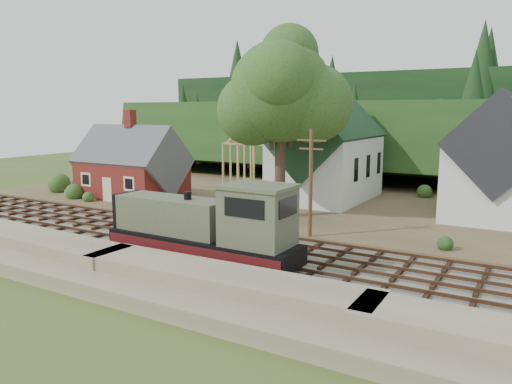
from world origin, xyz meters
The scene contains 17 objects.
ground centered at (0.00, 0.00, 0.00)m, with size 140.00×140.00×0.00m, color #384C1E.
embankment centered at (0.00, -8.50, 0.00)m, with size 64.00×5.00×1.60m, color #7F7259.
railroad_bed centered at (0.00, 0.00, 0.08)m, with size 64.00×11.00×0.16m, color #726B5B.
village_flat centered at (0.00, 18.00, 0.15)m, with size 64.00×26.00×0.30m, color brown.
hillside centered at (0.00, 42.00, 0.00)m, with size 70.00×28.00×8.00m, color #1E3F19.
ridge centered at (0.00, 58.00, 0.00)m, with size 80.00×20.00×12.00m, color black.
depot centered at (-16.00, 11.00, 3.21)m, with size 10.80×7.41×9.00m.
church centered at (2.00, 19.68, 5.18)m, with size 8.40×15.17×13.00m.
farmhouse centered at (18.00, 19.00, 4.87)m, with size 8.40×10.80×10.60m.
timber_frame centered at (-6.00, 22.00, 3.27)m, with size 8.20×6.20×6.99m.
lattice_tower centered at (-6.00, 28.00, 10.03)m, with size 3.20×3.20×12.12m.
big_tree centered at (2.17, 10.08, 10.22)m, with size 10.90×8.40×14.70m.
telegraph_pole_near centered at (7.00, 5.20, 4.25)m, with size 2.20×0.28×8.00m.
locomotive centered at (4.00, -3.00, 2.20)m, with size 12.57×3.14×5.01m.
car_blue centered at (-5.16, 12.07, 0.86)m, with size 1.31×3.27×1.11m, color #5082AB.
car_green centered at (-20.47, 7.93, 0.83)m, with size 1.12×3.22×1.06m, color #82A874.
patio_set centered at (-15.83, 9.40, 2.32)m, with size 2.14×2.14×2.38m.
Camera 1 is at (21.52, -26.82, 9.34)m, focal length 35.00 mm.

